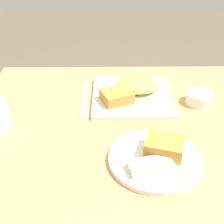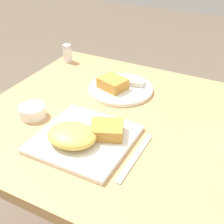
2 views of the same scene
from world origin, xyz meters
The scene contains 6 objects.
dining_table centered at (0.00, 0.00, 0.63)m, with size 0.93×0.82×0.72m.
plate_square_near centered at (-0.05, -0.16, 0.74)m, with size 0.27×0.27×0.06m.
plate_oval_far centered at (-0.09, 0.17, 0.74)m, with size 0.24×0.24×0.05m.
sauce_ramekin centered at (-0.27, -0.12, 0.74)m, with size 0.09×0.09×0.04m.
salt_shaker centered at (-0.41, 0.30, 0.76)m, with size 0.04×0.04×0.08m.
butter_knife centered at (0.12, -0.16, 0.72)m, with size 0.02×0.22×0.00m.
Camera 2 is at (0.36, -0.76, 1.30)m, focal length 50.00 mm.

